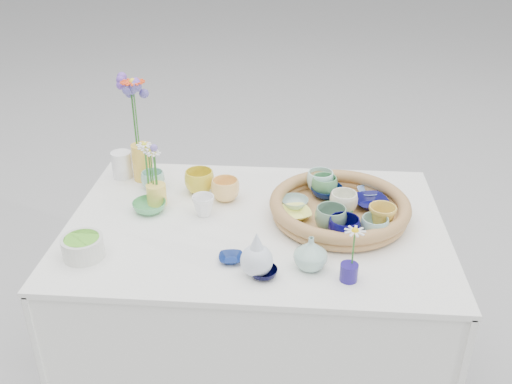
{
  "coord_description": "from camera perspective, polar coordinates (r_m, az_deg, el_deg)",
  "views": [
    {
      "loc": [
        0.13,
        -1.63,
        1.76
      ],
      "look_at": [
        0.0,
        0.02,
        0.87
      ],
      "focal_mm": 40.0,
      "sensor_mm": 36.0,
      "label": 1
    }
  ],
  "objects": [
    {
      "name": "daisy_posy",
      "position": [
        2.0,
        -10.53,
        2.89
      ],
      "size": [
        0.11,
        0.11,
        0.16
      ],
      "primitive_type": null,
      "rotation": [
        0.0,
        0.0,
        -0.36
      ],
      "color": "white",
      "rests_on": "daisy_cup"
    },
    {
      "name": "tray_ceramic_11",
      "position": [
        1.82,
        11.75,
        -3.5
      ],
      "size": [
        0.11,
        0.11,
        0.07
      ],
      "primitive_type": "imported",
      "rotation": [
        0.0,
        0.0,
        -0.28
      ],
      "color": "#88B5A8",
      "rests_on": "wicker_tray"
    },
    {
      "name": "tray_ceramic_2",
      "position": [
        1.87,
        12.46,
        -2.53
      ],
      "size": [
        0.1,
        0.1,
        0.08
      ],
      "primitive_type": "imported",
      "rotation": [
        0.0,
        0.0,
        -0.11
      ],
      "color": "gold",
      "rests_on": "wicker_tray"
    },
    {
      "name": "loose_ceramic_3",
      "position": [
        1.95,
        -5.29,
        -1.35
      ],
      "size": [
        0.08,
        0.08,
        0.07
      ],
      "primitive_type": "imported",
      "rotation": [
        0.0,
        0.0,
        -0.08
      ],
      "color": "white",
      "rests_on": "display_table"
    },
    {
      "name": "loose_ceramic_6",
      "position": [
        1.66,
        0.74,
        -8.05
      ],
      "size": [
        0.11,
        0.11,
        0.03
      ],
      "primitive_type": "imported",
      "rotation": [
        0.0,
        0.0,
        0.4
      ],
      "color": "black",
      "rests_on": "display_table"
    },
    {
      "name": "tray_ceramic_10",
      "position": [
        1.91,
        3.86,
        -2.19
      ],
      "size": [
        0.14,
        0.14,
        0.03
      ],
      "primitive_type": "imported",
      "rotation": [
        0.0,
        0.0,
        0.36
      ],
      "color": "#F9FF6F",
      "rests_on": "wicker_tray"
    },
    {
      "name": "tray_ceramic_0",
      "position": [
        2.05,
        7.07,
        0.04
      ],
      "size": [
        0.12,
        0.12,
        0.04
      ],
      "primitive_type": "imported",
      "rotation": [
        0.0,
        0.0,
        0.08
      ],
      "color": "#061547",
      "rests_on": "wicker_tray"
    },
    {
      "name": "bud_vase_cobalt",
      "position": [
        1.66,
        9.27,
        -7.92
      ],
      "size": [
        0.06,
        0.06,
        0.05
      ],
      "primitive_type": "cylinder",
      "rotation": [
        0.0,
        0.0,
        0.16
      ],
      "color": "navy",
      "rests_on": "display_table"
    },
    {
      "name": "loose_ceramic_1",
      "position": [
        2.04,
        -3.09,
        0.22
      ],
      "size": [
        0.12,
        0.12,
        0.08
      ],
      "primitive_type": "imported",
      "rotation": [
        0.0,
        0.0,
        -0.18
      ],
      "color": "#FFC76D",
      "rests_on": "display_table"
    },
    {
      "name": "tray_ceramic_8",
      "position": [
        2.08,
        11.3,
        0.0
      ],
      "size": [
        0.11,
        0.11,
        0.02
      ],
      "primitive_type": "imported",
      "rotation": [
        0.0,
        0.0,
        0.3
      ],
      "color": "#799EDE",
      "rests_on": "wicker_tray"
    },
    {
      "name": "single_daisy",
      "position": [
        1.62,
        9.72,
        -5.48
      ],
      "size": [
        0.09,
        0.09,
        0.13
      ],
      "primitive_type": null,
      "rotation": [
        0.0,
        0.0,
        -0.43
      ],
      "color": "silver",
      "rests_on": "bud_vase_cobalt"
    },
    {
      "name": "loose_ceramic_4",
      "position": [
        1.73,
        -2.52,
        -6.64
      ],
      "size": [
        0.08,
        0.08,
        0.02
      ],
      "primitive_type": "imported",
      "rotation": [
        0.0,
        0.0,
        0.12
      ],
      "color": "navy",
      "rests_on": "display_table"
    },
    {
      "name": "wicker_tray",
      "position": [
        1.94,
        8.34,
        -1.61
      ],
      "size": [
        0.47,
        0.47,
        0.08
      ],
      "primitive_type": null,
      "color": "olive",
      "rests_on": "display_table"
    },
    {
      "name": "tray_ceramic_12",
      "position": [
        2.04,
        6.84,
        0.58
      ],
      "size": [
        0.12,
        0.12,
        0.07
      ],
      "primitive_type": "imported",
      "rotation": [
        0.0,
        0.0,
        -0.42
      ],
      "color": "#51935D",
      "rests_on": "wicker_tray"
    },
    {
      "name": "loose_ceramic_2",
      "position": [
        2.01,
        -10.61,
        -1.43
      ],
      "size": [
        0.15,
        0.15,
        0.04
      ],
      "primitive_type": "imported",
      "rotation": [
        0.0,
        0.0,
        -0.32
      ],
      "color": "#4CA563",
      "rests_on": "display_table"
    },
    {
      "name": "hydrangea",
      "position": [
        2.14,
        -12.11,
        7.25
      ],
      "size": [
        0.09,
        0.09,
        0.3
      ],
      "primitive_type": null,
      "rotation": [
        0.0,
        0.0,
        0.09
      ],
      "color": "#564DA1",
      "rests_on": "tall_vase_yellow"
    },
    {
      "name": "daisy_cup",
      "position": [
        2.04,
        -9.92,
        -0.24
      ],
      "size": [
        0.08,
        0.08,
        0.08
      ],
      "primitive_type": "cylinder",
      "rotation": [
        0.0,
        0.0,
        -0.2
      ],
      "color": "#FED758",
      "rests_on": "display_table"
    },
    {
      "name": "bud_vase_paleblue",
      "position": [
        1.63,
        0.07,
        -6.14
      ],
      "size": [
        0.12,
        0.12,
        0.15
      ],
      "primitive_type": null,
      "rotation": [
        0.0,
        0.0,
        -0.28
      ],
      "color": "silver",
      "rests_on": "display_table"
    },
    {
      "name": "tray_ceramic_9",
      "position": [
        1.79,
        8.79,
        -3.72
      ],
      "size": [
        0.11,
        0.11,
        0.08
      ],
      "primitive_type": "imported",
      "rotation": [
        0.0,
        0.0,
        -0.13
      ],
      "color": "#03023B",
      "rests_on": "wicker_tray"
    },
    {
      "name": "tray_ceramic_6",
      "position": [
        2.07,
        6.44,
        1.05
      ],
      "size": [
        0.13,
        0.13,
        0.08
      ],
      "primitive_type": "imported",
      "rotation": [
        0.0,
        0.0,
        -0.43
      ],
      "color": "silver",
      "rests_on": "wicker_tray"
    },
    {
      "name": "white_pitcher",
      "position": [
        2.25,
        -13.25,
        2.67
      ],
      "size": [
        0.13,
        0.1,
        0.1
      ],
      "primitive_type": null,
      "rotation": [
        0.0,
        0.0,
        -0.27
      ],
      "color": "white",
      "rests_on": "display_table"
    },
    {
      "name": "loose_ceramic_5",
      "position": [
        2.15,
        -10.27,
        1.18
      ],
      "size": [
        0.1,
        0.1,
        0.07
      ],
      "primitive_type": "imported",
      "rotation": [
        0.0,
        0.0,
        0.17
      ],
      "color": "#89C3AD",
      "rests_on": "display_table"
    },
    {
      "name": "bud_vase_seafoam",
      "position": [
        1.68,
        5.48,
        -6.08
      ],
      "size": [
        0.12,
        0.12,
        0.1
      ],
      "primitive_type": "imported",
      "rotation": [
        0.0,
        0.0,
        -0.29
      ],
      "color": "#9AC3B4",
      "rests_on": "display_table"
    },
    {
      "name": "tall_vase_yellow",
      "position": [
        2.21,
        -11.28,
        2.95
      ],
      "size": [
        0.1,
        0.1,
        0.14
      ],
      "primitive_type": "cylinder",
      "rotation": [
        0.0,
        0.0,
        0.42
      ],
      "color": "yellow",
      "rests_on": "display_table"
    },
    {
      "name": "tray_ceramic_7",
      "position": [
        1.94,
        8.74,
        -1.05
      ],
      "size": [
        0.11,
        0.11,
        0.07
      ],
      "primitive_type": "imported",
      "rotation": [
        0.0,
        0.0,
        0.25
      ],
      "color": "white",
      "rests_on": "wicker_tray"
    },
    {
      "name": "tray_ceramic_1",
      "position": [
        2.01,
        11.36,
        -1.02
      ],
      "size": [
        0.15,
        0.15,
        0.03
      ],
      "primitive_type": "imported",
      "rotation": [
        0.0,
        0.0,
        0.32
      ],
      "color": "#0A0A42",
      "rests_on": "wicker_tray"
    },
    {
      "name": "gerbera",
      "position": [
        2.13,
        -11.91,
        7.56
      ],
      "size": [
        0.13,
        0.13,
        0.27
      ],
      "primitive_type": null,
      "rotation": [
        0.0,
        0.0,
        0.41
      ],
      "color": "#FF4213",
      "rests_on": "tall_vase_yellow"
    },
    {
      "name": "tray_ceramic_3",
      "position": [
        1.94,
        8.04,
        -1.85
      ],
      "size": [
        0.12,
        0.12,
        0.03
      ],
      "primitive_type": "imported",
      "rotation": [
        0.0,
        0.0,
        0.23
      ],
      "color": "#3B7849",
      "rests_on": "wicker_tray"
    },
    {
      "name": "fluted_bowl",
      "position": [
        1.81,
        -16.92,
        -5.29
      ],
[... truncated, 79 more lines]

